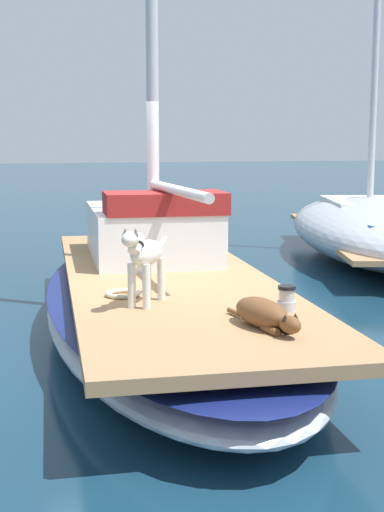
# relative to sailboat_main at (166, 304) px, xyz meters

# --- Properties ---
(ground_plane) EXTENTS (120.00, 120.00, 0.00)m
(ground_plane) POSITION_rel_sailboat_main_xyz_m (0.00, 0.00, -0.34)
(ground_plane) COLOR #143347
(sailboat_main) EXTENTS (3.08, 7.41, 0.66)m
(sailboat_main) POSITION_rel_sailboat_main_xyz_m (0.00, 0.00, 0.00)
(sailboat_main) COLOR #B2B7C1
(sailboat_main) RESTS_ON ground
(cabin_house) EXTENTS (1.57, 2.32, 0.84)m
(cabin_house) POSITION_rel_sailboat_main_xyz_m (0.10, 1.11, 0.67)
(cabin_house) COLOR silver
(cabin_house) RESTS_ON sailboat_main
(dog_brown) EXTENTS (0.38, 0.95, 0.22)m
(dog_brown) POSITION_rel_sailboat_main_xyz_m (0.18, -2.34, 0.43)
(dog_brown) COLOR brown
(dog_brown) RESTS_ON sailboat_main
(dog_white) EXTENTS (0.59, 0.83, 0.70)m
(dog_white) POSITION_rel_sailboat_main_xyz_m (-0.52, -1.35, 0.75)
(dog_white) COLOR silver
(dog_white) RESTS_ON sailboat_main
(deck_winch) EXTENTS (0.16, 0.16, 0.21)m
(deck_winch) POSITION_rel_sailboat_main_xyz_m (0.57, -1.87, 0.42)
(deck_winch) COLOR #B7B7BC
(deck_winch) RESTS_ON sailboat_main
(coiled_rope) EXTENTS (0.32, 0.32, 0.04)m
(coiled_rope) POSITION_rel_sailboat_main_xyz_m (-0.64, -0.95, 0.35)
(coiled_rope) COLOR beige
(coiled_rope) RESTS_ON sailboat_main
(moored_boat_starboard_side) EXTENTS (4.59, 7.39, 8.06)m
(moored_boat_starboard_side) POSITION_rel_sailboat_main_xyz_m (4.74, 3.77, 0.23)
(moored_boat_starboard_side) COLOR #B2B7C1
(moored_boat_starboard_side) RESTS_ON ground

